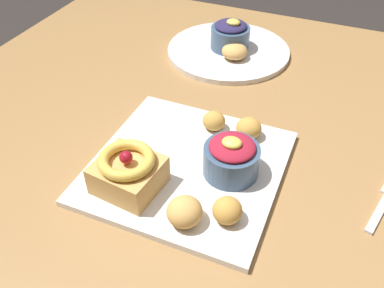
% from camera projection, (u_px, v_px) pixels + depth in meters
% --- Properties ---
extents(dining_table, '(1.33, 1.02, 0.73)m').
position_uv_depth(dining_table, '(250.00, 161.00, 0.84)').
color(dining_table, olive).
rests_on(dining_table, ground_plane).
extents(front_plate, '(0.30, 0.30, 0.01)m').
position_uv_depth(front_plate, '(187.00, 167.00, 0.69)').
color(front_plate, white).
rests_on(front_plate, dining_table).
extents(cake_slice, '(0.10, 0.10, 0.07)m').
position_uv_depth(cake_slice, '(128.00, 171.00, 0.63)').
color(cake_slice, tan).
rests_on(cake_slice, front_plate).
extents(berry_ramekin, '(0.09, 0.09, 0.07)m').
position_uv_depth(berry_ramekin, '(229.00, 157.00, 0.66)').
color(berry_ramekin, '#3D5675').
rests_on(berry_ramekin, front_plate).
extents(fritter_front, '(0.04, 0.04, 0.04)m').
position_uv_depth(fritter_front, '(227.00, 210.00, 0.59)').
color(fritter_front, gold).
rests_on(fritter_front, front_plate).
extents(fritter_middle, '(0.04, 0.04, 0.04)m').
position_uv_depth(fritter_middle, '(214.00, 121.00, 0.75)').
color(fritter_middle, gold).
rests_on(fritter_middle, front_plate).
extents(fritter_back, '(0.05, 0.04, 0.04)m').
position_uv_depth(fritter_back, '(249.00, 128.00, 0.73)').
color(fritter_back, gold).
rests_on(fritter_back, front_plate).
extents(fritter_extra, '(0.05, 0.05, 0.04)m').
position_uv_depth(fritter_extra, '(185.00, 212.00, 0.59)').
color(fritter_extra, tan).
rests_on(fritter_extra, front_plate).
extents(back_plate, '(0.29, 0.29, 0.01)m').
position_uv_depth(back_plate, '(228.00, 51.00, 1.00)').
color(back_plate, white).
rests_on(back_plate, dining_table).
extents(back_ramekin, '(0.09, 0.09, 0.07)m').
position_uv_depth(back_ramekin, '(230.00, 35.00, 0.97)').
color(back_ramekin, '#3D5675').
rests_on(back_ramekin, back_plate).
extents(back_pastry, '(0.06, 0.06, 0.03)m').
position_uv_depth(back_pastry, '(235.00, 51.00, 0.95)').
color(back_pastry, tan).
rests_on(back_pastry, back_plate).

